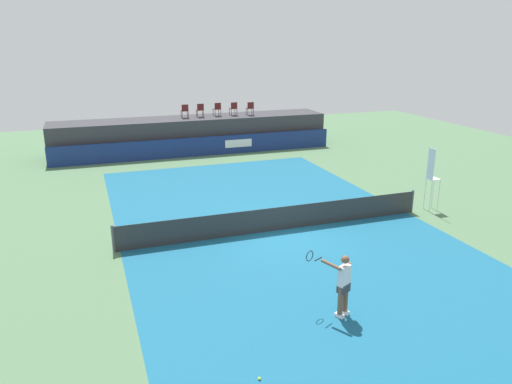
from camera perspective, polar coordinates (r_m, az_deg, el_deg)
The scene contains 15 objects.
ground_plane at distance 21.96m, azimuth -0.37°, elevation -1.70°, with size 48.00×48.00×0.00m, color #4C704C.
court_inner at distance 19.33m, azimuth 2.55°, elevation -4.44°, with size 12.00×22.00×0.00m, color #16597A.
sponsor_wall at distance 31.56m, azimuth -6.64°, elevation 5.24°, with size 18.00×0.22×1.20m.
spectator_platform at distance 33.19m, azimuth -7.40°, elevation 6.69°, with size 18.00×2.80×2.20m, color #38383D.
spectator_chair_far_left at distance 32.79m, azimuth -8.26°, elevation 9.35°, with size 0.45×0.45×0.89m.
spectator_chair_left at distance 33.06m, azimuth -6.49°, elevation 9.48°, with size 0.45×0.45×0.89m.
spectator_chair_center at distance 33.42m, azimuth -4.52°, elevation 9.62°, with size 0.47×0.47×0.89m.
spectator_chair_right at distance 33.61m, azimuth -2.63°, elevation 9.70°, with size 0.46×0.46×0.89m.
spectator_chair_far_right at distance 33.68m, azimuth -0.69°, elevation 9.73°, with size 0.46×0.46×0.89m.
umpire_chair at distance 22.35m, azimuth 19.70°, elevation 1.85°, with size 0.45×0.45×2.76m.
tennis_net at distance 19.16m, azimuth 2.57°, elevation -3.12°, with size 12.40×0.02×0.95m, color #2D2D2D.
net_post_near at distance 17.92m, azimuth -16.23°, elevation -5.25°, with size 0.10×0.10×1.00m, color #4C4C51.
net_post_far at distance 22.12m, azimuth 17.64°, elevation -1.04°, with size 0.10×0.10×1.00m, color #4C4C51.
tennis_player at distance 13.49m, azimuth 10.02°, elevation -10.38°, with size 1.05×1.04×1.77m.
tennis_ball at distance 11.56m, azimuth 0.39°, elevation -20.81°, with size 0.07×0.07×0.07m, color #D8EA33.
Camera 1 is at (-6.79, -16.61, 7.19)m, focal length 34.51 mm.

